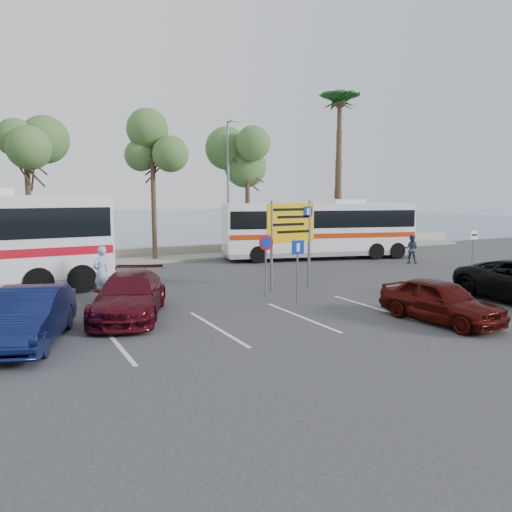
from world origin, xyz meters
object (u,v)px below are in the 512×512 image
coach_bus_right (319,231)px  car_red (441,301)px  direction_sign (291,230)px  pedestrian_far (411,249)px  pedestrian_near (101,272)px  car_maroon (130,295)px  car_blue (29,317)px  street_lamp_right (229,182)px

coach_bus_right → car_red: 15.00m
direction_sign → pedestrian_far: bearing=18.3°
direction_sign → coach_bus_right: direction_sign is taller
pedestrian_near → direction_sign: bearing=133.4°
car_maroon → pedestrian_far: bearing=39.2°
coach_bus_right → pedestrian_near: 14.77m
direction_sign → pedestrian_near: 7.56m
pedestrian_far → car_red: bearing=101.1°
coach_bus_right → car_maroon: 16.25m
coach_bus_right → direction_sign: bearing=-131.7°
car_blue → pedestrian_near: 5.83m
car_maroon → coach_bus_right: bearing=56.5°
direction_sign → car_maroon: (-7.00, -1.70, -1.73)m
direction_sign → pedestrian_near: (-7.20, 1.80, -1.46)m
car_maroon → pedestrian_far: 17.72m
direction_sign → car_blue: (-10.00, -3.30, -1.71)m
coach_bus_right → pedestrian_near: coach_bus_right is taller
direction_sign → car_red: (1.19, -6.70, -1.77)m
street_lamp_right → pedestrian_far: bearing=-41.3°
direction_sign → car_blue: size_ratio=0.82×
car_maroon → pedestrian_near: 3.52m
pedestrian_near → car_maroon: bearing=60.7°
coach_bus_right → street_lamp_right: bearing=146.1°
car_blue → car_red: (11.20, -3.40, -0.06)m
coach_bus_right → car_red: bearing=-110.7°
pedestrian_far → car_maroon: bearing=68.8°
street_lamp_right → car_blue: (-12.00, -13.62, -3.88)m
coach_bus_right → car_maroon: (-13.50, -9.00, -0.95)m
car_blue → pedestrian_far: bearing=37.3°
street_lamp_right → direction_sign: (-2.00, -10.32, -2.17)m
car_blue → pedestrian_far: 21.06m
pedestrian_far → coach_bus_right: bearing=3.6°
street_lamp_right → car_red: 17.49m
pedestrian_near → pedestrian_far: 17.26m
car_maroon → car_red: (8.20, -5.00, -0.03)m
street_lamp_right → direction_sign: bearing=-100.9°
car_red → direction_sign: bearing=95.6°
street_lamp_right → coach_bus_right: 6.17m
pedestrian_near → car_blue: bearing=28.7°
street_lamp_right → car_maroon: street_lamp_right is taller
car_maroon → pedestrian_near: pedestrian_near is taller
direction_sign → pedestrian_near: direction_sign is taller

